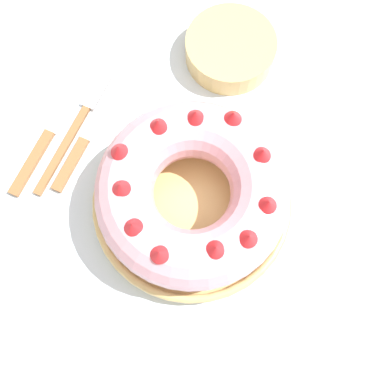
# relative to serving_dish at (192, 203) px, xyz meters

# --- Properties ---
(ground_plane) EXTENTS (8.00, 8.00, 0.00)m
(ground_plane) POSITION_rel_serving_dish_xyz_m (0.01, -0.03, -0.74)
(ground_plane) COLOR #4C4742
(dining_table) EXTENTS (1.20, 1.08, 0.72)m
(dining_table) POSITION_rel_serving_dish_xyz_m (0.01, -0.03, -0.10)
(dining_table) COLOR silver
(dining_table) RESTS_ON ground_plane
(serving_dish) EXTENTS (0.29, 0.29, 0.03)m
(serving_dish) POSITION_rel_serving_dish_xyz_m (0.00, 0.00, 0.00)
(serving_dish) COLOR tan
(serving_dish) RESTS_ON dining_table
(bundt_cake) EXTENTS (0.26, 0.26, 0.09)m
(bundt_cake) POSITION_rel_serving_dish_xyz_m (0.00, 0.00, 0.06)
(bundt_cake) COLOR #E09EAD
(bundt_cake) RESTS_ON serving_dish
(fork) EXTENTS (0.02, 0.22, 0.01)m
(fork) POSITION_rel_serving_dish_xyz_m (-0.22, 0.05, -0.01)
(fork) COLOR #936038
(fork) RESTS_ON dining_table
(serving_knife) EXTENTS (0.02, 0.25, 0.01)m
(serving_knife) POSITION_rel_serving_dish_xyz_m (-0.25, 0.01, -0.01)
(serving_knife) COLOR #936038
(serving_knife) RESTS_ON dining_table
(cake_knife) EXTENTS (0.02, 0.20, 0.01)m
(cake_knife) POSITION_rel_serving_dish_xyz_m (-0.19, 0.02, -0.01)
(cake_knife) COLOR #936038
(cake_knife) RESTS_ON dining_table
(side_bowl) EXTENTS (0.15, 0.15, 0.04)m
(side_bowl) POSITION_rel_serving_dish_xyz_m (-0.05, 0.26, 0.01)
(side_bowl) COLOR tan
(side_bowl) RESTS_ON dining_table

